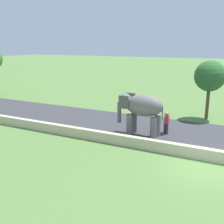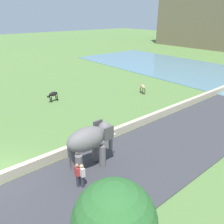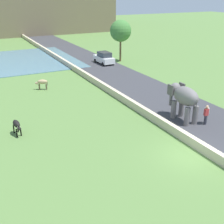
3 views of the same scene
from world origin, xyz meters
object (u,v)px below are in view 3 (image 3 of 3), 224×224
object	(u,v)px
person_beside_elephant	(206,114)
cow_tan	(42,82)
car_white	(104,58)
cow_black	(17,125)
elephant	(184,98)
person_trailing	(206,115)

from	to	relation	value
person_beside_elephant	cow_tan	bearing A→B (deg)	122.50
car_white	cow_black	bearing A→B (deg)	-131.42
elephant	car_white	size ratio (longest dim) A/B	0.86
person_trailing	car_white	distance (m)	23.44
person_trailing	car_white	xyz separation A→B (m)	(2.08, 23.35, 0.03)
cow_black	elephant	bearing A→B (deg)	-15.39
person_trailing	cow_black	world-z (taller)	person_trailing
elephant	person_trailing	world-z (taller)	elephant
person_beside_elephant	cow_tan	xyz separation A→B (m)	(-9.61, 15.09, -0.04)
person_beside_elephant	cow_black	world-z (taller)	person_beside_elephant
elephant	car_white	world-z (taller)	elephant
person_trailing	cow_black	bearing A→B (deg)	159.67
elephant	cow_black	xyz separation A→B (m)	(-12.89, 3.55, -1.20)
cow_tan	cow_black	world-z (taller)	same
person_trailing	cow_tan	distance (m)	17.92
cow_tan	cow_black	size ratio (longest dim) A/B	0.99
cow_black	cow_tan	bearing A→B (deg)	65.69
person_beside_elephant	cow_black	bearing A→B (deg)	160.57
person_trailing	car_white	world-z (taller)	car_white
person_beside_elephant	cow_tan	size ratio (longest dim) A/B	1.16
person_trailing	cow_black	size ratio (longest dim) A/B	1.16
car_white	cow_black	distance (m)	24.24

